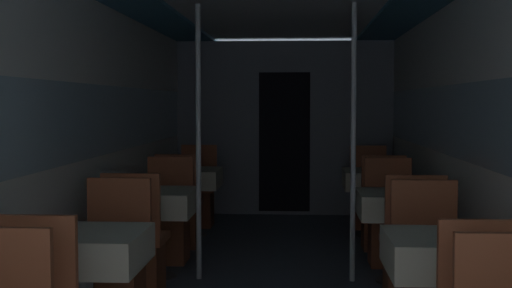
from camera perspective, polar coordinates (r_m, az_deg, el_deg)
wall_left at (r=5.06m, az=-14.58°, el=-0.12°), size 0.05×10.44×2.18m
wall_right at (r=4.95m, az=17.39°, el=-0.23°), size 0.05×10.44×2.18m
bulkhead_far at (r=8.97m, az=2.30°, el=1.25°), size 2.71×0.09×2.18m
dining_table_left_1 at (r=4.02m, az=-13.61°, el=-8.51°), size 0.65×0.65×0.71m
chair_left_far_1 at (r=4.65m, az=-11.33°, el=-10.67°), size 0.41×0.41×0.92m
dining_table_left_2 at (r=5.77m, az=-8.21°, el=-4.87°), size 0.65×0.65×0.71m
chair_left_near_2 at (r=5.25m, az=-9.54°, el=-9.04°), size 0.41×0.41×0.92m
chair_left_far_2 at (r=6.40m, az=-7.09°, el=-6.78°), size 0.41×0.41×0.92m
support_pole_left_2 at (r=5.66m, az=-4.63°, el=0.10°), size 0.04×0.04×2.18m
dining_table_left_3 at (r=7.57m, az=-5.38°, el=-2.91°), size 0.65×0.65×0.71m
chair_left_near_3 at (r=7.02m, az=-6.13°, el=-5.88°), size 0.41×0.41×0.92m
chair_left_far_3 at (r=8.19m, az=-4.72°, el=-4.55°), size 0.41×0.41×0.92m
dining_table_right_1 at (r=3.92m, az=15.17°, el=-8.82°), size 0.65×0.65×0.71m
chair_right_far_1 at (r=4.57m, az=13.56°, el=-10.95°), size 0.41×0.41×0.92m
dining_table_right_2 at (r=5.71m, az=11.43°, el=-4.99°), size 0.65×0.65×0.71m
chair_right_near_2 at (r=5.17m, az=12.32°, el=-9.24°), size 0.41×0.41×0.92m
chair_right_far_2 at (r=6.34m, az=10.65°, el=-6.90°), size 0.41×0.41×0.92m
support_pole_right_2 at (r=5.62m, az=7.79°, el=0.06°), size 0.04×0.04×2.18m
dining_table_right_3 at (r=7.52m, az=9.50°, el=-2.99°), size 0.65×0.65×0.71m
chair_right_near_3 at (r=6.96m, az=10.00°, el=-5.98°), size 0.41×0.41×0.92m
chair_right_far_3 at (r=8.15m, az=9.04°, el=-4.63°), size 0.41×0.41×0.92m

